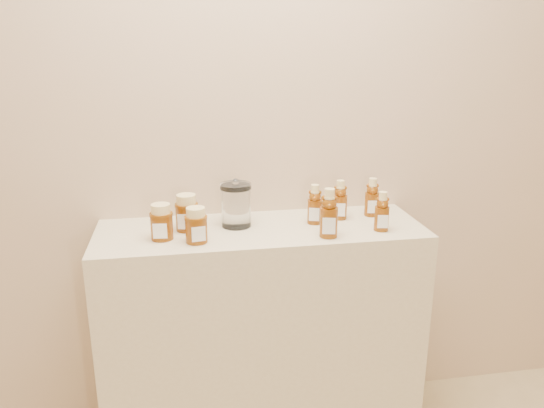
{
  "coord_description": "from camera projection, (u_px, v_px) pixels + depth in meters",
  "views": [
    {
      "loc": [
        -0.28,
        -0.26,
        1.56
      ],
      "look_at": [
        0.04,
        1.52,
        1.0
      ],
      "focal_mm": 35.0,
      "sensor_mm": 36.0,
      "label": 1
    }
  ],
  "objects": [
    {
      "name": "wall_back",
      "position": [
        252.0,
        98.0,
        2.0
      ],
      "size": [
        3.5,
        0.02,
        2.7
      ],
      "primitive_type": "cube",
      "color": "tan",
      "rests_on": "ground"
    },
    {
      "name": "honey_jar_back",
      "position": [
        187.0,
        213.0,
        1.91
      ],
      "size": [
        0.1,
        0.1,
        0.13
      ],
      "primitive_type": null,
      "rotation": [
        0.0,
        0.0,
        -0.22
      ],
      "color": "#602B07",
      "rests_on": "display_table"
    },
    {
      "name": "honey_jar_front",
      "position": [
        196.0,
        225.0,
        1.79
      ],
      "size": [
        0.09,
        0.09,
        0.12
      ],
      "primitive_type": null,
      "rotation": [
        0.0,
        0.0,
        0.16
      ],
      "color": "#602B07",
      "rests_on": "display_table"
    },
    {
      "name": "honey_jar_left",
      "position": [
        161.0,
        222.0,
        1.82
      ],
      "size": [
        0.09,
        0.09,
        0.13
      ],
      "primitive_type": null,
      "rotation": [
        0.0,
        0.0,
        -0.13
      ],
      "color": "#602B07",
      "rests_on": "display_table"
    },
    {
      "name": "glass_canister",
      "position": [
        236.0,
        203.0,
        1.94
      ],
      "size": [
        0.15,
        0.15,
        0.18
      ],
      "primitive_type": null,
      "rotation": [
        0.0,
        0.0,
        -0.36
      ],
      "color": "white",
      "rests_on": "display_table"
    },
    {
      "name": "bear_bottle_front_left",
      "position": [
        329.0,
        210.0,
        1.83
      ],
      "size": [
        0.08,
        0.08,
        0.2
      ],
      "primitive_type": null,
      "rotation": [
        0.0,
        0.0,
        -0.25
      ],
      "color": "#602B07",
      "rests_on": "display_table"
    },
    {
      "name": "bear_bottle_back_right",
      "position": [
        372.0,
        195.0,
        2.06
      ],
      "size": [
        0.07,
        0.07,
        0.17
      ],
      "primitive_type": null,
      "rotation": [
        0.0,
        0.0,
        -0.2
      ],
      "color": "#602B07",
      "rests_on": "display_table"
    },
    {
      "name": "bear_bottle_back_left",
      "position": [
        315.0,
        202.0,
        1.97
      ],
      "size": [
        0.07,
        0.07,
        0.17
      ],
      "primitive_type": null,
      "rotation": [
        0.0,
        0.0,
        -0.31
      ],
      "color": "#602B07",
      "rests_on": "display_table"
    },
    {
      "name": "bear_bottle_front_right",
      "position": [
        382.0,
        209.0,
        1.9
      ],
      "size": [
        0.07,
        0.07,
        0.16
      ],
      "primitive_type": null,
      "rotation": [
        0.0,
        0.0,
        -0.2
      ],
      "color": "#602B07",
      "rests_on": "display_table"
    },
    {
      "name": "display_table",
      "position": [
        262.0,
        336.0,
        2.08
      ],
      "size": [
        1.2,
        0.4,
        0.9
      ],
      "primitive_type": "cube",
      "color": "#C7B791",
      "rests_on": "ground"
    },
    {
      "name": "bear_bottle_back_mid",
      "position": [
        340.0,
        197.0,
        2.02
      ],
      "size": [
        0.07,
        0.07,
        0.17
      ],
      "primitive_type": null,
      "rotation": [
        0.0,
        0.0,
        -0.26
      ],
      "color": "#602B07",
      "rests_on": "display_table"
    }
  ]
}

